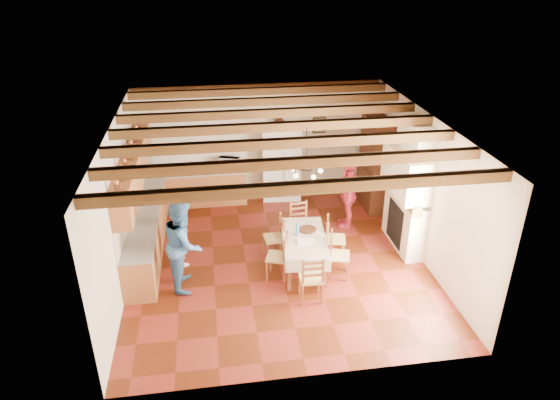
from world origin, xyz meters
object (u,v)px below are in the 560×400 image
object	(u,v)px
person_woman_blue	(184,244)
person_woman_red	(348,193)
refrigerator	(281,162)
dining_table	(304,240)
chair_left_far	(274,237)
chair_end_near	(311,277)
chair_left_near	(277,256)
chair_right_near	(339,255)
chair_end_far	(300,224)
hutch	(375,163)
microwave	(229,164)
person_man	(179,230)
chair_right_far	(336,238)

from	to	relation	value
person_woman_blue	person_woman_red	xyz separation A→B (m)	(3.67, 1.80, -0.06)
refrigerator	dining_table	world-z (taller)	refrigerator
refrigerator	chair_left_far	world-z (taller)	refrigerator
chair_left_far	chair_end_near	bearing A→B (deg)	13.41
chair_left_near	chair_left_far	bearing A→B (deg)	-164.72
chair_left_far	chair_right_near	size ratio (longest dim) A/B	1.00
dining_table	chair_left_far	distance (m)	0.74
chair_left_far	person_woman_blue	xyz separation A→B (m)	(-1.81, -0.70, 0.42)
chair_left_far	chair_end_far	size ratio (longest dim) A/B	1.00
dining_table	chair_end_far	distance (m)	0.99
refrigerator	dining_table	bearing A→B (deg)	-85.50
chair_end_far	hutch	bearing A→B (deg)	28.91
refrigerator	hutch	xyz separation A→B (m)	(2.20, -0.89, 0.18)
hutch	dining_table	size ratio (longest dim) A/B	1.33
refrigerator	microwave	distance (m)	1.37
chair_left_near	person_woman_red	distance (m)	2.66
dining_table	person_man	xyz separation A→B (m)	(-2.47, 0.55, 0.14)
chair_end_near	person_man	world-z (taller)	person_man
chair_end_far	microwave	bearing A→B (deg)	113.90
refrigerator	chair_end_near	distance (m)	4.49
refrigerator	chair_left_near	size ratio (longest dim) A/B	2.01
hutch	chair_left_near	xyz separation A→B (m)	(-2.84, -2.78, -0.66)
chair_left_near	person_woman_red	size ratio (longest dim) A/B	0.57
dining_table	chair_end_near	xyz separation A→B (m)	(-0.07, -1.04, -0.16)
chair_left_near	chair_end_near	bearing A→B (deg)	51.15
dining_table	microwave	bearing A→B (deg)	111.51
person_man	chair_left_far	bearing A→B (deg)	-115.57
chair_right_near	person_man	xyz separation A→B (m)	(-3.10, 0.93, 0.30)
chair_right_near	person_man	size ratio (longest dim) A/B	0.61
chair_right_near	chair_right_far	bearing A→B (deg)	8.34
chair_right_far	person_woman_blue	distance (m)	3.13
person_man	person_woman_blue	bearing A→B (deg)	165.68
hutch	chair_end_near	world-z (taller)	hutch
chair_right_near	person_man	bearing A→B (deg)	89.50
chair_end_far	person_woman_red	distance (m)	1.41
refrigerator	chair_end_far	size ratio (longest dim) A/B	2.01
chair_right_near	chair_right_far	world-z (taller)	same
chair_right_far	person_woman_blue	world-z (taller)	person_woman_blue
refrigerator	microwave	size ratio (longest dim) A/B	3.84
chair_end_near	person_man	xyz separation A→B (m)	(-2.40, 1.59, 0.30)
refrigerator	person_woman_red	bearing A→B (deg)	-50.12
chair_end_far	microwave	distance (m)	2.79
chair_left_near	microwave	world-z (taller)	microwave
hutch	chair_left_far	distance (m)	3.54
chair_right_near	microwave	bearing A→B (deg)	43.86
refrigerator	chair_end_near	size ratio (longest dim) A/B	2.01
chair_left_near	chair_right_near	distance (m)	1.22
chair_right_far	chair_left_near	bearing A→B (deg)	123.15
refrigerator	hutch	distance (m)	2.38
hutch	chair_left_near	world-z (taller)	hutch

